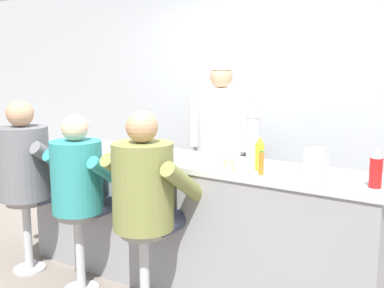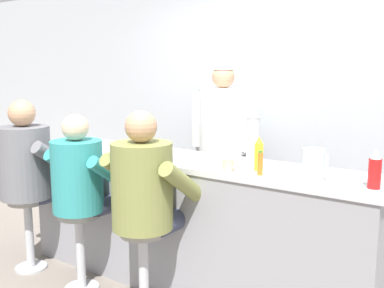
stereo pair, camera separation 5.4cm
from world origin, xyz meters
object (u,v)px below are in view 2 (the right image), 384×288
Objects in this scene: cereal_bowl at (86,146)px; diner_seated_teal at (81,181)px; hot_sauce_bottle_orange at (260,163)px; breakfast_plate at (70,143)px; water_pitcher_clear at (313,164)px; ketchup_bottle_red at (375,170)px; coffee_mug_tan at (229,165)px; coffee_mug_white at (164,150)px; napkin_dispenser_chrome at (165,152)px; diner_seated_olive at (146,190)px; mustard_bottle_yellow at (259,155)px; cook_in_whites_near at (223,137)px; cup_stack_steel at (253,140)px; diner_seated_grey at (29,166)px.

cereal_bowl is 0.12× the size of diner_seated_teal.
breakfast_plate is at bearing 176.79° from hot_sauce_bottle_orange.
water_pitcher_clear is 1.72m from diner_seated_teal.
breakfast_plate is (-2.62, 0.03, -0.09)m from ketchup_bottle_red.
ketchup_bottle_red is 1.87× the size of coffee_mug_tan.
coffee_mug_white is (-1.58, 0.08, -0.06)m from ketchup_bottle_red.
napkin_dispenser_chrome is at bearing -177.17° from ketchup_bottle_red.
diner_seated_olive is (-0.47, -0.30, -0.18)m from coffee_mug_tan.
mustard_bottle_yellow is at bearing 0.11° from breakfast_plate.
cereal_bowl is 0.12× the size of diner_seated_olive.
cook_in_whites_near is at bearing 79.85° from diner_seated_teal.
ketchup_bottle_red is at bearing 15.85° from diner_seated_olive.
cereal_bowl is at bearing -169.82° from cup_stack_steel.
water_pitcher_clear is (0.31, 0.09, 0.02)m from hot_sauce_bottle_orange.
water_pitcher_clear is (0.38, -0.02, -0.01)m from mustard_bottle_yellow.
breakfast_plate is (-1.95, 0.11, -0.06)m from hot_sauce_bottle_orange.
hot_sauce_bottle_orange is at bearing -10.10° from coffee_mug_white.
diner_seated_olive is (0.22, -0.47, -0.19)m from coffee_mug_white.
diner_seated_olive is at bearing -0.05° from diner_seated_grey.
ketchup_bottle_red is at bearing -0.69° from breakfast_plate.
hot_sauce_bottle_orange is at bearing 13.24° from diner_seated_teal.
coffee_mug_tan is (0.68, -0.17, -0.01)m from coffee_mug_white.
ketchup_bottle_red reaches higher than napkin_dispenser_chrome.
mustard_bottle_yellow is 0.21m from coffee_mug_tan.
diner_seated_grey reaches higher than cereal_bowl.
coffee_mug_white is 0.08× the size of cook_in_whites_near.
mustard_bottle_yellow is 1.48× the size of hot_sauce_bottle_orange.
diner_seated_grey is 1.29m from diner_seated_olive.
cook_in_whites_near is at bearing 145.11° from ketchup_bottle_red.
cook_in_whites_near reaches higher than diner_seated_grey.
cup_stack_steel is at bearing -49.59° from cook_in_whites_near.
cereal_bowl is (0.31, -0.08, 0.01)m from breakfast_plate.
coffee_mug_tan is 0.09× the size of diner_seated_teal.
ketchup_bottle_red is 2.07m from diner_seated_teal.
mustard_bottle_yellow is 0.38m from water_pitcher_clear.
mustard_bottle_yellow is at bearing 34.09° from diner_seated_olive.
coffee_mug_tan is (-0.90, -0.09, -0.06)m from ketchup_bottle_red.
mustard_bottle_yellow reaches higher than hot_sauce_bottle_orange.
coffee_mug_white reaches higher than cereal_bowl.
coffee_mug_tan is at bearing -3.92° from breakfast_plate.
coffee_mug_white is 0.20m from napkin_dispenser_chrome.
ketchup_bottle_red is at bearing 1.30° from cereal_bowl.
diner_seated_olive is at bearing -145.91° from mustard_bottle_yellow.
cook_in_whites_near is (-1.05, 1.28, -0.08)m from hot_sauce_bottle_orange.
coffee_mug_white is 1.20× the size of coffee_mug_tan.
water_pitcher_clear is at bearing 21.82° from diner_seated_olive.
coffee_mug_white is at bearing 129.84° from napkin_dispenser_chrome.
diner_seated_grey reaches higher than breakfast_plate.
ketchup_bottle_red is at bearing 11.02° from diner_seated_teal.
mustard_bottle_yellow is at bearing -3.34° from coffee_mug_white.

